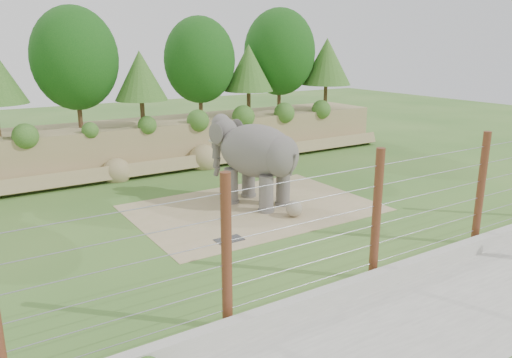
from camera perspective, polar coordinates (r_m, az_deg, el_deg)
ground at (r=18.81m, az=3.31°, el=-6.07°), size 90.00×90.00×0.00m
back_embankment at (r=29.10m, az=-10.56°, el=9.36°), size 30.00×5.52×8.77m
dirt_patch at (r=21.40m, az=-0.32°, el=-3.32°), size 10.00×7.00×0.02m
drain_grate at (r=18.02m, az=-3.08°, el=-6.93°), size 1.00×0.60×0.03m
elephant at (r=21.46m, az=0.11°, el=1.83°), size 3.29×4.94×3.69m
stone_ball at (r=20.29m, az=4.38°, el=-3.40°), size 0.67×0.67×0.67m
retaining_wall at (r=15.30m, az=14.56°, el=-10.76°), size 26.00×0.35×0.50m
walkway at (r=14.31m, az=20.50°, el=-14.31°), size 26.00×4.00×0.01m
barrier_fence at (r=14.94m, az=13.61°, el=-4.06°), size 20.26×0.26×4.00m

